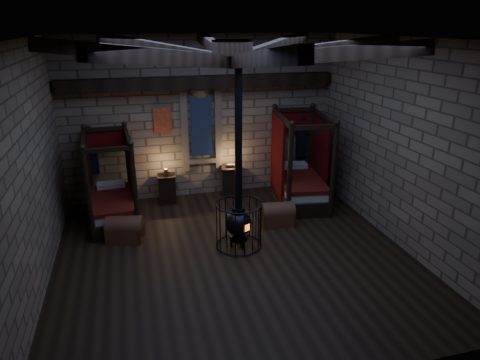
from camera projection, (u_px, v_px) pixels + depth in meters
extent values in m
cube|color=black|center=(234.00, 255.00, 8.70)|extent=(7.00, 7.00, 0.01)
cube|color=#847054|center=(201.00, 118.00, 11.14)|extent=(7.00, 0.02, 4.20)
cube|color=#847054|center=(308.00, 246.00, 4.80)|extent=(7.00, 0.02, 4.20)
cube|color=#847054|center=(30.00, 172.00, 7.14)|extent=(0.02, 7.00, 4.20)
cube|color=#847054|center=(398.00, 144.00, 8.81)|extent=(0.02, 7.00, 4.20)
cube|color=black|center=(232.00, 38.00, 7.24)|extent=(7.00, 7.00, 0.01)
cube|color=black|center=(201.00, 82.00, 10.65)|extent=(6.86, 0.35, 0.30)
cylinder|color=black|center=(232.00, 47.00, 7.29)|extent=(0.70, 0.70, 0.25)
cube|color=black|center=(201.00, 126.00, 11.17)|extent=(0.55, 0.04, 1.60)
cube|color=maroon|center=(162.00, 121.00, 10.87)|extent=(0.45, 0.03, 0.65)
cube|color=black|center=(91.00, 152.00, 10.56)|extent=(0.30, 0.10, 1.15)
cube|color=black|center=(302.00, 137.00, 11.89)|extent=(0.30, 0.10, 1.15)
cube|color=black|center=(114.00, 215.00, 10.13)|extent=(1.13, 2.02, 0.34)
cube|color=beige|center=(113.00, 204.00, 10.04)|extent=(1.01, 1.86, 0.21)
cube|color=maroon|center=(113.00, 199.00, 9.99)|extent=(1.07, 1.91, 0.09)
cube|color=beige|center=(111.00, 185.00, 10.60)|extent=(0.68, 0.37, 0.13)
cube|color=#5B0807|center=(106.00, 140.00, 10.45)|extent=(1.04, 0.11, 0.52)
cylinder|color=black|center=(89.00, 198.00, 8.85)|extent=(0.10, 0.10, 2.08)
cylinder|color=black|center=(89.00, 170.00, 10.53)|extent=(0.10, 0.10, 2.08)
cylinder|color=black|center=(135.00, 192.00, 9.12)|extent=(0.10, 0.10, 2.08)
cylinder|color=black|center=(128.00, 166.00, 10.81)|extent=(0.10, 0.10, 2.08)
cube|color=#5B0807|center=(87.00, 177.00, 9.92)|extent=(0.14, 1.42, 1.84)
cube|color=#5B0807|center=(132.00, 172.00, 10.21)|extent=(0.14, 1.42, 1.84)
cube|color=black|center=(299.00, 194.00, 11.26)|extent=(1.44, 2.31, 0.38)
cube|color=beige|center=(300.00, 184.00, 11.16)|extent=(1.29, 2.13, 0.23)
cube|color=maroon|center=(300.00, 179.00, 11.11)|extent=(1.36, 2.18, 0.10)
cube|color=beige|center=(293.00, 166.00, 11.81)|extent=(0.78, 0.47, 0.15)
cube|color=#5B0807|center=(293.00, 121.00, 11.66)|extent=(1.14, 0.23, 0.57)
cylinder|color=black|center=(290.00, 174.00, 9.91)|extent=(0.11, 0.11, 2.29)
cylinder|color=black|center=(274.00, 149.00, 11.85)|extent=(0.11, 0.11, 2.29)
cylinder|color=black|center=(333.00, 173.00, 10.01)|extent=(0.11, 0.11, 2.29)
cylinder|color=black|center=(310.00, 148.00, 11.95)|extent=(0.11, 0.11, 2.29)
cube|color=#5B0807|center=(278.00, 155.00, 11.15)|extent=(0.30, 1.55, 2.03)
cube|color=#5B0807|center=(319.00, 154.00, 11.26)|extent=(0.30, 1.55, 2.03)
cube|color=brown|center=(125.00, 233.00, 9.27)|extent=(0.86, 0.64, 0.32)
cylinder|color=brown|center=(125.00, 226.00, 9.21)|extent=(0.86, 0.64, 0.47)
cube|color=#B08036|center=(109.00, 233.00, 9.26)|extent=(0.16, 0.49, 0.34)
cube|color=#B08036|center=(142.00, 233.00, 9.27)|extent=(0.16, 0.49, 0.34)
cube|color=brown|center=(278.00, 218.00, 10.01)|extent=(0.78, 0.52, 0.31)
cylinder|color=brown|center=(278.00, 212.00, 9.96)|extent=(0.78, 0.52, 0.45)
cube|color=#B08036|center=(263.00, 219.00, 9.95)|extent=(0.09, 0.47, 0.33)
cube|color=#B08036|center=(292.00, 217.00, 10.06)|extent=(0.09, 0.47, 0.33)
cube|color=black|center=(167.00, 189.00, 11.13)|extent=(0.45, 0.43, 0.72)
cube|color=black|center=(166.00, 176.00, 11.00)|extent=(0.50, 0.48, 0.04)
cylinder|color=#B08036|center=(166.00, 172.00, 10.96)|extent=(0.10, 0.10, 0.17)
cube|color=black|center=(231.00, 182.00, 11.59)|extent=(0.53, 0.51, 0.77)
cube|color=black|center=(231.00, 168.00, 11.44)|extent=(0.58, 0.56, 0.04)
cube|color=brown|center=(231.00, 165.00, 11.42)|extent=(0.22, 0.18, 0.06)
cylinder|color=black|center=(239.00, 237.00, 8.98)|extent=(0.39, 0.39, 0.10)
sphere|color=black|center=(239.00, 223.00, 8.87)|extent=(0.54, 0.54, 0.54)
cylinder|color=black|center=(239.00, 211.00, 8.77)|extent=(0.27, 0.27, 0.14)
cube|color=#FF5914|center=(247.00, 228.00, 8.68)|extent=(0.13, 0.07, 0.14)
cylinder|color=black|center=(239.00, 133.00, 8.20)|extent=(0.15, 0.15, 3.18)
torus|color=black|center=(239.00, 244.00, 9.04)|extent=(0.96, 0.96, 0.03)
torus|color=black|center=(239.00, 204.00, 8.71)|extent=(0.96, 0.96, 0.03)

